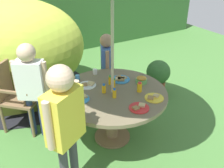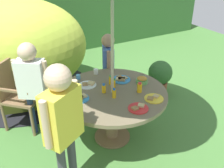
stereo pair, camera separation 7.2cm
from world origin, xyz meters
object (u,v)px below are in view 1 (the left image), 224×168
object	(u,v)px
child_in_white_shirt	(31,80)
juice_bottle_center_back	(140,87)
child_in_yellow_shirt	(64,117)
juice_bottle_near_right	(104,89)
plate_center_front	(80,98)
plate_mid_left	(87,85)
juice_bottle_far_left	(111,80)
cup_near	(95,72)
juice_bottle_front_edge	(113,83)
plate_far_right	(154,98)
potted_plant	(158,75)
garden_table	(112,100)
child_in_blue_shirt	(107,61)
plate_near_left	(139,108)
plate_mid_right	(121,79)
cup_far	(78,77)
juice_bottle_back_edge	(114,93)
wooden_chair	(16,91)
snack_bowl	(141,80)
dome_tent	(17,49)

from	to	relation	value
child_in_white_shirt	juice_bottle_center_back	world-z (taller)	child_in_white_shirt
child_in_yellow_shirt	juice_bottle_near_right	size ratio (longest dim) A/B	12.08
child_in_yellow_shirt	plate_center_front	distance (m)	0.66
plate_mid_left	juice_bottle_far_left	world-z (taller)	juice_bottle_far_left
plate_center_front	cup_near	world-z (taller)	cup_near
juice_bottle_front_edge	plate_mid_left	bearing A→B (deg)	142.10
child_in_yellow_shirt	plate_far_right	distance (m)	1.15
potted_plant	garden_table	bearing A→B (deg)	-153.40
child_in_blue_shirt	plate_near_left	distance (m)	1.31
plate_center_front	plate_mid_right	distance (m)	0.69
plate_mid_left	juice_bottle_center_back	bearing A→B (deg)	-43.39
garden_table	cup_far	bearing A→B (deg)	113.60
plate_center_front	cup_far	distance (m)	0.51
plate_center_front	plate_near_left	size ratio (longest dim) A/B	0.98
garden_table	plate_mid_left	distance (m)	0.38
juice_bottle_back_edge	child_in_yellow_shirt	bearing A→B (deg)	-155.37
plate_mid_right	juice_bottle_far_left	bearing A→B (deg)	-169.00
child_in_yellow_shirt	plate_mid_left	size ratio (longest dim) A/B	6.21
plate_far_right	juice_bottle_near_right	size ratio (longest dim) A/B	1.91
child_in_blue_shirt	juice_bottle_front_edge	size ratio (longest dim) A/B	9.48
child_in_yellow_shirt	cup_far	xyz separation A→B (m)	(0.56, 0.99, -0.17)
plate_far_right	juice_bottle_center_back	size ratio (longest dim) A/B	1.75
plate_mid_left	child_in_yellow_shirt	bearing A→B (deg)	-127.84
plate_center_front	garden_table	bearing A→B (deg)	-5.94
wooden_chair	snack_bowl	distance (m)	1.69
snack_bowl	plate_center_front	size ratio (longest dim) A/B	0.69
plate_mid_left	plate_far_right	distance (m)	0.86
juice_bottle_back_edge	child_in_blue_shirt	bearing A→B (deg)	65.66
garden_table	snack_bowl	xyz separation A→B (m)	(0.45, 0.02, 0.16)
plate_near_left	cup_far	world-z (taller)	cup_far
plate_far_right	garden_table	bearing A→B (deg)	132.28
juice_bottle_front_edge	cup_near	distance (m)	0.45
potted_plant	snack_bowl	distance (m)	1.11
dome_tent	child_in_blue_shirt	size ratio (longest dim) A/B	2.34
child_in_blue_shirt	plate_near_left	xyz separation A→B (m)	(-0.31, -1.27, -0.02)
wooden_chair	child_in_white_shirt	xyz separation A→B (m)	(0.15, -0.35, 0.29)
plate_center_front	cup_far	size ratio (longest dim) A/B	3.67
wooden_chair	potted_plant	size ratio (longest dim) A/B	1.62
wooden_chair	dome_tent	size ratio (longest dim) A/B	0.36
child_in_yellow_shirt	plate_far_right	bearing A→B (deg)	-26.14
garden_table	plate_mid_left	bearing A→B (deg)	122.86
plate_mid_left	plate_near_left	world-z (taller)	same
juice_bottle_near_right	juice_bottle_far_left	xyz separation A→B (m)	(0.18, 0.15, 0.00)
cup_near	cup_far	xyz separation A→B (m)	(-0.27, -0.02, -0.01)
juice_bottle_far_left	plate_mid_left	bearing A→B (deg)	158.01
child_in_blue_shirt	cup_far	xyz separation A→B (m)	(-0.61, -0.29, -0.00)
wooden_chair	dome_tent	world-z (taller)	dome_tent
child_in_yellow_shirt	juice_bottle_near_right	world-z (taller)	child_in_yellow_shirt
snack_bowl	plate_mid_right	size ratio (longest dim) A/B	0.62
juice_bottle_center_back	cup_near	world-z (taller)	juice_bottle_center_back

